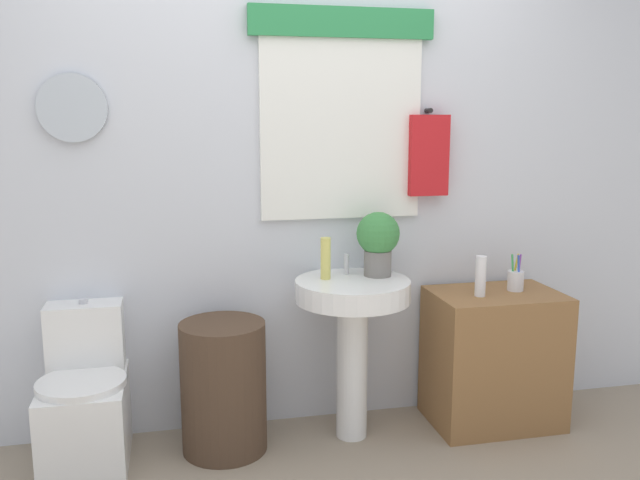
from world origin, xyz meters
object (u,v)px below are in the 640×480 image
object	(u,v)px
potted_plant	(378,239)
pedestal_sink	(352,318)
laundry_hamper	(224,387)
lotion_bottle	(481,276)
soap_bottle	(326,258)
toothbrush_cup	(516,280)
toilet	(86,403)
wooden_cabinet	(493,358)

from	to	relation	value
potted_plant	pedestal_sink	bearing A→B (deg)	-156.80
laundry_hamper	lotion_bottle	bearing A→B (deg)	-1.84
soap_bottle	toothbrush_cup	distance (m)	0.99
toothbrush_cup	potted_plant	bearing A→B (deg)	176.80
toilet	pedestal_sink	distance (m)	1.27
potted_plant	toilet	bearing A→B (deg)	-178.82
laundry_hamper	pedestal_sink	distance (m)	0.68
laundry_hamper	potted_plant	distance (m)	1.00
pedestal_sink	soap_bottle	world-z (taller)	soap_bottle
wooden_cabinet	toothbrush_cup	xyz separation A→B (m)	(0.11, 0.02, 0.40)
soap_bottle	pedestal_sink	bearing A→B (deg)	-22.62
potted_plant	toothbrush_cup	bearing A→B (deg)	-3.20
toothbrush_cup	soap_bottle	bearing A→B (deg)	178.24
soap_bottle	toothbrush_cup	xyz separation A→B (m)	(0.97, -0.03, -0.15)
soap_bottle	potted_plant	distance (m)	0.27
potted_plant	lotion_bottle	world-z (taller)	potted_plant
wooden_cabinet	potted_plant	world-z (taller)	potted_plant
toilet	lotion_bottle	distance (m)	1.93
wooden_cabinet	lotion_bottle	world-z (taller)	lotion_bottle
laundry_hamper	lotion_bottle	size ratio (longest dim) A/B	3.10
toothbrush_cup	laundry_hamper	bearing A→B (deg)	-179.22
wooden_cabinet	toothbrush_cup	world-z (taller)	toothbrush_cup
soap_bottle	lotion_bottle	bearing A→B (deg)	-6.83
toilet	soap_bottle	world-z (taller)	soap_bottle
toilet	laundry_hamper	world-z (taller)	toilet
soap_bottle	potted_plant	xyz separation A→B (m)	(0.26, 0.01, 0.08)
toilet	pedestal_sink	xyz separation A→B (m)	(1.23, -0.03, 0.33)
soap_bottle	wooden_cabinet	bearing A→B (deg)	-3.32
soap_bottle	potted_plant	bearing A→B (deg)	2.20
lotion_bottle	wooden_cabinet	bearing A→B (deg)	19.85
soap_bottle	lotion_bottle	world-z (taller)	soap_bottle
lotion_bottle	toothbrush_cup	bearing A→B (deg)	15.17
laundry_hamper	toothbrush_cup	size ratio (longest dim) A/B	3.33
lotion_bottle	toothbrush_cup	xyz separation A→B (m)	(0.22, 0.06, -0.04)
pedestal_sink	wooden_cabinet	size ratio (longest dim) A/B	1.15
pedestal_sink	toothbrush_cup	world-z (taller)	toothbrush_cup
laundry_hamper	lotion_bottle	world-z (taller)	lotion_bottle
toilet	pedestal_sink	bearing A→B (deg)	-1.47
toilet	soap_bottle	bearing A→B (deg)	0.94
pedestal_sink	lotion_bottle	xyz separation A→B (m)	(0.63, -0.04, 0.18)
soap_bottle	lotion_bottle	xyz separation A→B (m)	(0.75, -0.09, -0.10)
soap_bottle	potted_plant	world-z (taller)	potted_plant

